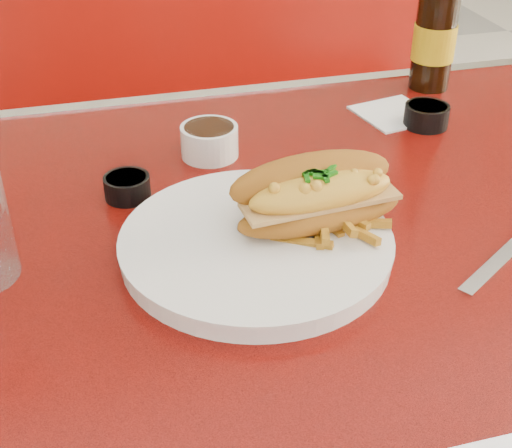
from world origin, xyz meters
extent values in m
cube|color=red|center=(0.00, 0.00, 0.75)|extent=(1.20, 0.80, 0.04)
cube|color=white|center=(0.00, 0.40, 0.75)|extent=(1.22, 0.03, 0.04)
cylinder|color=white|center=(0.00, 0.00, 0.37)|extent=(0.09, 0.09, 0.72)
cube|color=#951109|center=(0.00, 0.78, 0.23)|extent=(1.20, 0.50, 0.45)
cube|color=#951109|center=(0.00, 1.00, 0.68)|extent=(1.20, 0.08, 0.45)
cylinder|color=white|center=(-0.18, -0.07, 0.78)|extent=(0.31, 0.31, 0.02)
cylinder|color=white|center=(-0.18, -0.07, 0.79)|extent=(0.31, 0.31, 0.00)
ellipsoid|color=#AB661B|center=(-0.10, -0.07, 0.81)|extent=(0.21, 0.08, 0.04)
cube|color=tan|center=(-0.10, -0.07, 0.83)|extent=(0.19, 0.07, 0.01)
ellipsoid|color=yellow|center=(-0.10, -0.07, 0.84)|extent=(0.18, 0.07, 0.04)
ellipsoid|color=#AB661B|center=(-0.10, -0.04, 0.84)|extent=(0.21, 0.09, 0.08)
cube|color=silver|center=(-0.10, -0.07, 0.79)|extent=(0.07, 0.12, 0.00)
cube|color=silver|center=(-0.14, 0.00, 0.79)|extent=(0.03, 0.04, 0.00)
cylinder|color=white|center=(-0.18, 0.18, 0.79)|extent=(0.09, 0.09, 0.05)
cylinder|color=black|center=(-0.18, 0.18, 0.81)|extent=(0.07, 0.07, 0.01)
cylinder|color=black|center=(-0.31, 0.09, 0.78)|extent=(0.07, 0.07, 0.03)
cylinder|color=#CD704A|center=(-0.31, 0.09, 0.80)|extent=(0.06, 0.06, 0.01)
cylinder|color=black|center=(0.16, 0.19, 0.79)|extent=(0.08, 0.08, 0.03)
cylinder|color=#CD704A|center=(0.16, 0.19, 0.80)|extent=(0.07, 0.07, 0.01)
cylinder|color=black|center=(0.24, 0.33, 0.86)|extent=(0.09, 0.09, 0.18)
cylinder|color=gold|center=(0.24, 0.33, 0.85)|extent=(0.09, 0.09, 0.06)
cube|color=silver|center=(0.07, -0.17, 0.77)|extent=(0.13, 0.09, 0.00)
cube|color=white|center=(0.13, 0.24, 0.77)|extent=(0.13, 0.13, 0.00)
camera|label=1|loc=(-0.35, -0.72, 1.24)|focal=50.00mm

